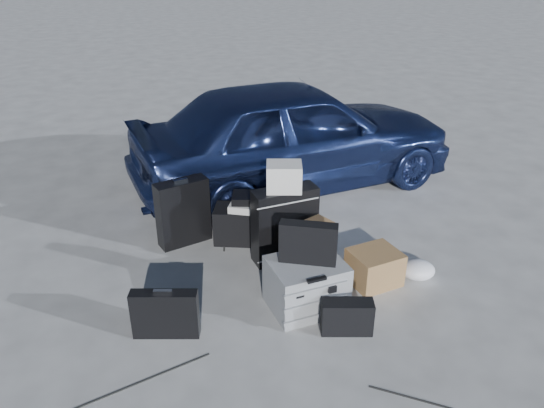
# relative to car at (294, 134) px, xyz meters

# --- Properties ---
(ground) EXTENTS (60.00, 60.00, 0.00)m
(ground) POSITION_rel_car_xyz_m (-0.62, -2.23, -0.59)
(ground) COLOR beige
(ground) RESTS_ON ground
(car) EXTENTS (3.64, 1.96, 1.18)m
(car) POSITION_rel_car_xyz_m (0.00, 0.00, 0.00)
(car) COLOR navy
(car) RESTS_ON ground
(pelican_case) EXTENTS (0.57, 0.49, 0.38)m
(pelican_case) POSITION_rel_car_xyz_m (-0.51, -2.12, -0.40)
(pelican_case) COLOR #95989A
(pelican_case) RESTS_ON ground
(laptop_bag) EXTENTS (0.41, 0.26, 0.30)m
(laptop_bag) POSITION_rel_car_xyz_m (-0.50, -2.11, -0.06)
(laptop_bag) COLOR black
(laptop_bag) RESTS_ON pelican_case
(briefcase) EXTENTS (0.46, 0.20, 0.35)m
(briefcase) POSITION_rel_car_xyz_m (-1.53, -2.20, -0.41)
(briefcase) COLOR black
(briefcase) RESTS_ON ground
(suitcase_left) EXTENTS (0.48, 0.30, 0.59)m
(suitcase_left) POSITION_rel_car_xyz_m (-1.28, -0.97, -0.29)
(suitcase_left) COLOR black
(suitcase_left) RESTS_ON ground
(suitcase_right) EXTENTS (0.56, 0.28, 0.64)m
(suitcase_right) POSITION_rel_car_xyz_m (-0.49, -1.44, -0.27)
(suitcase_right) COLOR black
(suitcase_right) RESTS_ON ground
(white_carton) EXTENTS (0.32, 0.28, 0.22)m
(white_carton) POSITION_rel_car_xyz_m (-0.50, -1.44, 0.16)
(white_carton) COLOR silver
(white_carton) RESTS_ON suitcase_right
(duffel_bag) EXTENTS (0.70, 0.46, 0.32)m
(duffel_bag) POSITION_rel_car_xyz_m (-0.70, -1.09, -0.43)
(duffel_bag) COLOR black
(duffel_bag) RESTS_ON ground
(flat_box_white) EXTENTS (0.45, 0.40, 0.06)m
(flat_box_white) POSITION_rel_car_xyz_m (-0.69, -1.09, -0.23)
(flat_box_white) COLOR silver
(flat_box_white) RESTS_ON duffel_bag
(flat_box_black) EXTENTS (0.36, 0.30, 0.07)m
(flat_box_black) POSITION_rel_car_xyz_m (-0.70, -1.08, -0.17)
(flat_box_black) COLOR black
(flat_box_black) RESTS_ON flat_box_white
(kraft_bag) EXTENTS (0.39, 0.33, 0.45)m
(kraft_bag) POSITION_rel_car_xyz_m (-0.35, -1.72, -0.36)
(kraft_bag) COLOR #AF714C
(kraft_bag) RESTS_ON ground
(cardboard_box) EXTENTS (0.42, 0.39, 0.27)m
(cardboard_box) POSITION_rel_car_xyz_m (0.10, -1.96, -0.45)
(cardboard_box) COLOR #9C6744
(cardboard_box) RESTS_ON ground
(plastic_bag) EXTENTS (0.33, 0.30, 0.15)m
(plastic_bag) POSITION_rel_car_xyz_m (0.46, -1.99, -0.51)
(plastic_bag) COLOR white
(plastic_bag) RESTS_ON ground
(messenger_bag) EXTENTS (0.37, 0.21, 0.25)m
(messenger_bag) POSITION_rel_car_xyz_m (-0.32, -2.46, -0.46)
(messenger_bag) COLOR black
(messenger_bag) RESTS_ON ground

